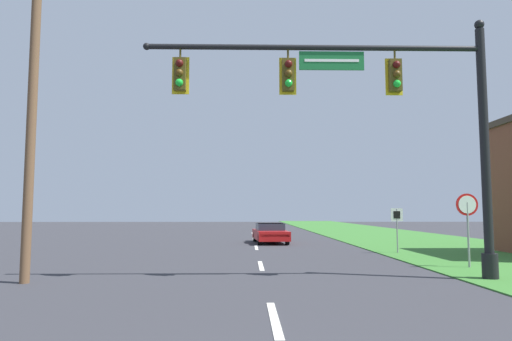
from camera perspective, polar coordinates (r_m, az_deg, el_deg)
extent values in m
cube|color=#38752D|center=(34.29, 17.76, -8.06)|extent=(10.00, 110.00, 0.04)
cube|color=silver|center=(8.66, 2.30, -18.02)|extent=(0.16, 2.80, 0.01)
cube|color=silver|center=(16.54, 0.62, -11.81)|extent=(0.16, 2.80, 0.01)
cube|color=silver|center=(24.50, 0.04, -9.62)|extent=(0.16, 2.80, 0.01)
cube|color=silver|center=(32.48, -0.25, -8.50)|extent=(0.16, 2.80, 0.01)
cube|color=silver|center=(40.47, -0.42, -7.83)|extent=(0.16, 2.80, 0.01)
cylinder|color=black|center=(14.77, 27.22, -10.57)|extent=(0.44, 0.44, 0.70)
cylinder|color=black|center=(14.79, 26.70, 2.21)|extent=(0.26, 0.26, 7.29)
sphere|color=black|center=(15.69, 26.13, 16.05)|extent=(0.28, 0.28, 0.28)
cylinder|color=black|center=(13.96, 7.34, 14.99)|extent=(9.83, 0.16, 0.16)
sphere|color=black|center=(14.13, -13.51, 14.84)|extent=(0.21, 0.21, 0.21)
cube|color=#196B33|center=(13.91, 9.42, 13.37)|extent=(1.90, 0.06, 0.55)
cube|color=white|center=(13.88, 9.45, 13.41)|extent=(1.60, 0.01, 0.08)
cylinder|color=#4C4214|center=(13.90, -9.44, 14.34)|extent=(0.06, 0.06, 0.35)
cube|color=yellow|center=(13.83, -9.40, 11.62)|extent=(0.50, 0.03, 1.11)
cube|color=#4C4214|center=(13.70, -9.48, 11.78)|extent=(0.34, 0.24, 0.95)
sphere|color=#4C0F0C|center=(13.65, -9.55, 13.09)|extent=(0.22, 0.22, 0.22)
sphere|color=#51380F|center=(13.57, -9.57, 11.95)|extent=(0.22, 0.22, 0.22)
sphere|color=green|center=(13.49, -9.58, 10.79)|extent=(0.22, 0.22, 0.22)
cylinder|color=#4C4214|center=(13.81, 4.02, 14.41)|extent=(0.06, 0.06, 0.35)
cube|color=yellow|center=(13.74, 3.98, 11.67)|extent=(0.50, 0.03, 1.11)
cube|color=#4C4214|center=(13.61, 4.04, 11.83)|extent=(0.34, 0.24, 0.95)
sphere|color=#4C0F0C|center=(13.56, 4.08, 13.15)|extent=(0.22, 0.22, 0.22)
sphere|color=#51380F|center=(13.48, 4.09, 12.00)|extent=(0.22, 0.22, 0.22)
sphere|color=green|center=(13.40, 4.10, 10.84)|extent=(0.22, 0.22, 0.22)
cylinder|color=#4C4214|center=(14.43, 16.94, 13.76)|extent=(0.06, 0.06, 0.35)
cube|color=yellow|center=(14.36, 16.84, 11.14)|extent=(0.50, 0.03, 1.11)
cube|color=#4C4214|center=(14.24, 17.01, 11.28)|extent=(0.34, 0.24, 0.95)
sphere|color=#4C0F0C|center=(14.19, 17.16, 12.54)|extent=(0.22, 0.22, 0.22)
sphere|color=#51380F|center=(14.11, 17.19, 11.44)|extent=(0.22, 0.22, 0.22)
sphere|color=green|center=(14.03, 17.22, 10.32)|extent=(0.22, 0.22, 0.22)
cylinder|color=black|center=(29.76, 2.97, -8.20)|extent=(0.22, 0.64, 0.64)
cylinder|color=black|center=(29.58, -0.13, -8.23)|extent=(0.22, 0.64, 0.64)
cylinder|color=black|center=(26.65, 3.93, -8.56)|extent=(0.22, 0.64, 0.64)
cylinder|color=black|center=(26.45, 0.47, -8.60)|extent=(0.22, 0.64, 0.64)
cube|color=#AD1414|center=(28.09, 1.79, -8.03)|extent=(2.13, 4.66, 0.55)
cube|color=#283342|center=(28.18, 1.76, -7.03)|extent=(1.73, 2.02, 0.42)
cube|color=#AD1414|center=(28.18, 1.76, -6.67)|extent=(1.69, 1.98, 0.06)
cube|color=#B71414|center=(25.86, 2.39, -8.15)|extent=(1.67, 0.18, 0.14)
cylinder|color=gray|center=(17.31, 25.00, -7.27)|extent=(0.07, 0.07, 2.20)
cylinder|color=red|center=(17.29, 24.87, -3.88)|extent=(0.76, 0.04, 0.76)
cylinder|color=white|center=(17.27, 24.91, -3.88)|extent=(0.61, 0.01, 0.61)
cylinder|color=gray|center=(22.17, 17.23, -7.19)|extent=(0.06, 0.06, 2.00)
cube|color=white|center=(22.15, 17.18, -5.31)|extent=(0.55, 0.04, 0.60)
cube|color=black|center=(22.12, 17.20, -5.31)|extent=(0.31, 0.01, 0.34)
cylinder|color=brown|center=(14.42, -26.10, 9.51)|extent=(0.26, 0.26, 10.90)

